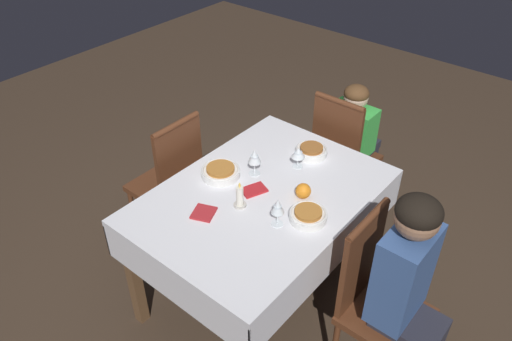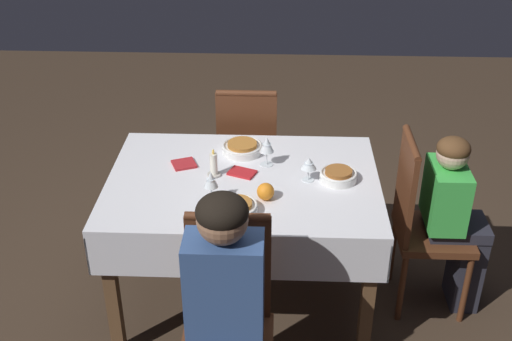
{
  "view_description": "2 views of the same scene",
  "coord_description": "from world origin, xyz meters",
  "px_view_note": "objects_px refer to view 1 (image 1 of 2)",
  "views": [
    {
      "loc": [
        -1.6,
        -1.28,
        2.44
      ],
      "look_at": [
        0.06,
        0.09,
        0.85
      ],
      "focal_mm": 35.0,
      "sensor_mm": 36.0,
      "label": 1
    },
    {
      "loc": [
        0.17,
        -2.72,
        2.39
      ],
      "look_at": [
        0.06,
        -0.03,
        0.84
      ],
      "focal_mm": 45.0,
      "sensor_mm": 36.0,
      "label": 2
    }
  ],
  "objects_px": {
    "person_adult_denim": "(410,292)",
    "candle_centerpiece": "(240,198)",
    "chair_east": "(342,153)",
    "wine_glass_east": "(299,153)",
    "chair_north": "(171,179)",
    "wine_glass_north": "(254,157)",
    "orange_fruit": "(303,191)",
    "bowl_north": "(221,171)",
    "wine_glass_south": "(278,207)",
    "bowl_east": "(311,151)",
    "napkin_red_folded": "(254,190)",
    "person_child_green": "(355,141)",
    "bowl_south": "(308,215)",
    "chair_south": "(375,296)",
    "dining_table": "(262,208)",
    "napkin_spare_side": "(204,213)"
  },
  "relations": [
    {
      "from": "person_adult_denim",
      "to": "candle_centerpiece",
      "type": "xyz_separation_m",
      "value": [
        -0.12,
        0.9,
        0.15
      ]
    },
    {
      "from": "chair_east",
      "to": "wine_glass_east",
      "type": "relative_size",
      "value": 7.81
    },
    {
      "from": "chair_north",
      "to": "wine_glass_north",
      "type": "relative_size",
      "value": 6.16
    },
    {
      "from": "chair_north",
      "to": "wine_glass_east",
      "type": "relative_size",
      "value": 7.81
    },
    {
      "from": "wine_glass_north",
      "to": "orange_fruit",
      "type": "height_order",
      "value": "wine_glass_north"
    },
    {
      "from": "bowl_north",
      "to": "wine_glass_east",
      "type": "bearing_deg",
      "value": -39.66
    },
    {
      "from": "wine_glass_south",
      "to": "bowl_east",
      "type": "relative_size",
      "value": 0.84
    },
    {
      "from": "wine_glass_east",
      "to": "chair_east",
      "type": "bearing_deg",
      "value": 4.85
    },
    {
      "from": "chair_north",
      "to": "bowl_north",
      "type": "bearing_deg",
      "value": 89.57
    },
    {
      "from": "orange_fruit",
      "to": "napkin_red_folded",
      "type": "distance_m",
      "value": 0.26
    },
    {
      "from": "napkin_red_folded",
      "to": "wine_glass_south",
      "type": "bearing_deg",
      "value": -116.49
    },
    {
      "from": "bowl_north",
      "to": "person_child_green",
      "type": "bearing_deg",
      "value": -11.89
    },
    {
      "from": "person_child_green",
      "to": "bowl_south",
      "type": "bearing_deg",
      "value": 107.62
    },
    {
      "from": "chair_north",
      "to": "wine_glass_east",
      "type": "xyz_separation_m",
      "value": [
        0.34,
        -0.73,
        0.34
      ]
    },
    {
      "from": "bowl_east",
      "to": "candle_centerpiece",
      "type": "distance_m",
      "value": 0.62
    },
    {
      "from": "wine_glass_south",
      "to": "bowl_north",
      "type": "distance_m",
      "value": 0.5
    },
    {
      "from": "person_adult_denim",
      "to": "wine_glass_south",
      "type": "distance_m",
      "value": 0.71
    },
    {
      "from": "person_child_green",
      "to": "candle_centerpiece",
      "type": "bearing_deg",
      "value": 90.93
    },
    {
      "from": "chair_south",
      "to": "bowl_east",
      "type": "relative_size",
      "value": 5.32
    },
    {
      "from": "person_adult_denim",
      "to": "bowl_east",
      "type": "xyz_separation_m",
      "value": [
        0.49,
        0.88,
        0.13
      ]
    },
    {
      "from": "bowl_south",
      "to": "bowl_east",
      "type": "relative_size",
      "value": 1.03
    },
    {
      "from": "chair_south",
      "to": "bowl_south",
      "type": "height_order",
      "value": "chair_south"
    },
    {
      "from": "chair_south",
      "to": "wine_glass_south",
      "type": "distance_m",
      "value": 0.64
    },
    {
      "from": "chair_south",
      "to": "chair_north",
      "type": "bearing_deg",
      "value": 89.74
    },
    {
      "from": "bowl_east",
      "to": "bowl_north",
      "type": "bearing_deg",
      "value": 151.09
    },
    {
      "from": "person_child_green",
      "to": "wine_glass_north",
      "type": "xyz_separation_m",
      "value": [
        -0.97,
        0.1,
        0.34
      ]
    },
    {
      "from": "chair_east",
      "to": "bowl_east",
      "type": "bearing_deg",
      "value": 94.86
    },
    {
      "from": "person_child_green",
      "to": "chair_east",
      "type": "bearing_deg",
      "value": 90.0
    },
    {
      "from": "napkin_red_folded",
      "to": "wine_glass_east",
      "type": "bearing_deg",
      "value": -9.29
    },
    {
      "from": "chair_south",
      "to": "orange_fruit",
      "type": "distance_m",
      "value": 0.63
    },
    {
      "from": "person_adult_denim",
      "to": "candle_centerpiece",
      "type": "distance_m",
      "value": 0.92
    },
    {
      "from": "wine_glass_south",
      "to": "wine_glass_north",
      "type": "relative_size",
      "value": 0.97
    },
    {
      "from": "wine_glass_south",
      "to": "napkin_red_folded",
      "type": "xyz_separation_m",
      "value": [
        0.13,
        0.25,
        -0.1
      ]
    },
    {
      "from": "chair_east",
      "to": "candle_centerpiece",
      "type": "bearing_deg",
      "value": 91.08
    },
    {
      "from": "person_child_green",
      "to": "napkin_red_folded",
      "type": "distance_m",
      "value": 1.11
    },
    {
      "from": "bowl_east",
      "to": "napkin_red_folded",
      "type": "relative_size",
      "value": 1.2
    },
    {
      "from": "dining_table",
      "to": "bowl_north",
      "type": "relative_size",
      "value": 6.18
    },
    {
      "from": "bowl_north",
      "to": "napkin_red_folded",
      "type": "relative_size",
      "value": 1.4
    },
    {
      "from": "wine_glass_south",
      "to": "orange_fruit",
      "type": "xyz_separation_m",
      "value": [
        0.25,
        0.02,
        -0.07
      ]
    },
    {
      "from": "chair_east",
      "to": "chair_north",
      "type": "relative_size",
      "value": 1.0
    },
    {
      "from": "napkin_spare_side",
      "to": "bowl_east",
      "type": "bearing_deg",
      "value": -8.57
    },
    {
      "from": "chair_south",
      "to": "chair_east",
      "type": "bearing_deg",
      "value": 39.33
    },
    {
      "from": "person_adult_denim",
      "to": "candle_centerpiece",
      "type": "height_order",
      "value": "person_adult_denim"
    },
    {
      "from": "candle_centerpiece",
      "to": "orange_fruit",
      "type": "height_order",
      "value": "candle_centerpiece"
    },
    {
      "from": "chair_east",
      "to": "bowl_north",
      "type": "xyz_separation_m",
      "value": [
        -0.93,
        0.23,
        0.27
      ]
    },
    {
      "from": "chair_south",
      "to": "chair_east",
      "type": "height_order",
      "value": "same"
    },
    {
      "from": "chair_east",
      "to": "bowl_north",
      "type": "bearing_deg",
      "value": 76.06
    },
    {
      "from": "chair_east",
      "to": "bowl_north",
      "type": "height_order",
      "value": "chair_east"
    },
    {
      "from": "napkin_spare_side",
      "to": "person_adult_denim",
      "type": "bearing_deg",
      "value": -73.98
    },
    {
      "from": "candle_centerpiece",
      "to": "napkin_spare_side",
      "type": "height_order",
      "value": "candle_centerpiece"
    }
  ]
}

